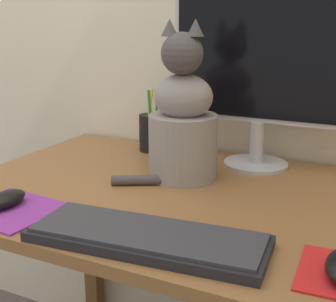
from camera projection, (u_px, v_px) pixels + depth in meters
The scene contains 7 objects.
desk at pixel (190, 238), 1.09m from camera, with size 1.10×0.72×0.75m.
monitor at pixel (261, 68), 1.18m from camera, with size 0.47×0.17×0.46m.
keyboard at pixel (147, 237), 0.82m from camera, with size 0.44×0.19×0.02m.
mousepad_left at pixel (10, 209), 0.96m from camera, with size 0.21×0.18×0.00m.
computer_mouse_left at pixel (6, 199), 0.97m from camera, with size 0.06×0.10×0.03m.
cat at pixel (182, 122), 1.12m from camera, with size 0.23×0.23×0.38m.
pen_cup at pixel (151, 132), 1.38m from camera, with size 0.07×0.07×0.18m.
Camera 1 is at (0.39, -0.92, 1.13)m, focal length 50.00 mm.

